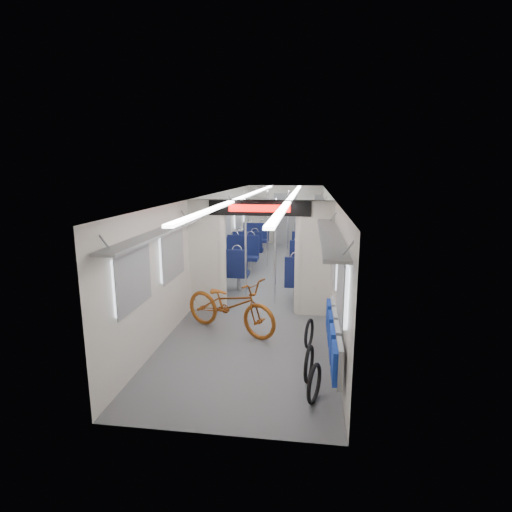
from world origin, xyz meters
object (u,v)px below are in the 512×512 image
Objects in this scene: bike_hoop_c at (309,335)px; stanchion_far_left at (267,229)px; seat_bay_near_right at (307,267)px; bike_hoop_a at (314,385)px; bike_hoop_b at (309,366)px; seat_bay_near_left at (236,259)px; seat_bay_far_left at (252,240)px; stanchion_near_left at (246,250)px; bicycle at (230,305)px; stanchion_near_right at (275,252)px; seat_bay_far_right at (308,241)px; flip_bench at (333,336)px; stanchion_far_right at (288,229)px.

bike_hoop_c is 5.87m from stanchion_far_left.
seat_bay_near_right is 0.97× the size of stanchion_far_left.
bike_hoop_b is (-0.07, 0.50, 0.00)m from bike_hoop_a.
seat_bay_near_left is 2.99m from seat_bay_far_left.
seat_bay_near_left is 0.98× the size of stanchion_near_left.
bicycle is at bearing 125.35° from bike_hoop_a.
bike_hoop_c is 0.22× the size of stanchion_far_left.
bike_hoop_b is 6.92m from stanchion_far_left.
bike_hoop_a is 0.50m from bike_hoop_b.
bike_hoop_a is 0.23× the size of stanchion_near_right.
seat_bay_far_right reaches higher than seat_bay_near_right.
flip_bench is 0.55m from bike_hoop_b.
stanchion_near_left is at bearing -71.96° from seat_bay_near_left.
stanchion_near_right is at bearing -16.83° from stanchion_near_left.
seat_bay_far_left is at bearing 103.97° from stanchion_near_right.
seat_bay_far_right is at bearing 82.00° from stanchion_near_right.
bike_hoop_a is 0.23× the size of stanchion_far_right.
bike_hoop_c is at bearing -84.03° from bicycle.
seat_bay_near_left is 3.55m from seat_bay_far_right.
bicycle is at bearing -81.20° from seat_bay_near_left.
stanchion_far_left reaches higher than bike_hoop_c.
stanchion_far_left reaches higher than seat_bay_near_left.
stanchion_far_right is (-0.60, 2.31, 0.59)m from seat_bay_near_right.
stanchion_far_left is at bearing -63.40° from seat_bay_far_left.
bike_hoop_c is (-0.34, 0.82, -0.36)m from flip_bench.
stanchion_far_left is 1.00× the size of stanchion_far_right.
bike_hoop_a is 7.42m from stanchion_far_left.
bike_hoop_c is at bearing -58.84° from stanchion_near_left.
seat_bay_near_right is (1.33, 2.83, 0.06)m from bicycle.
seat_bay_near_right is 2.46m from stanchion_far_right.
bike_hoop_c is at bearing -83.09° from stanchion_far_right.
stanchion_near_right reaches higher than seat_bay_near_right.
bike_hoop_c is 0.23× the size of seat_bay_far_left.
seat_bay_far_right reaches higher than bike_hoop_a.
bicycle is 6.61m from seat_bay_far_right.
stanchion_near_right is (1.19, -4.80, 0.59)m from seat_bay_far_left.
bike_hoop_b is at bearing -89.39° from seat_bay_far_right.
bike_hoop_a is 0.98× the size of bike_hoop_b.
bike_hoop_c is at bearing 92.57° from bike_hoop_a.
stanchion_far_right is at bearing 104.60° from seat_bay_near_right.
seat_bay_near_right is (-0.15, 4.93, 0.33)m from bike_hoop_a.
stanchion_far_right reaches higher than seat_bay_near_right.
stanchion_near_right is (0.66, 1.66, 0.64)m from bicycle.
bike_hoop_b is 0.23× the size of seat_bay_near_left.
stanchion_near_left is at bearing -92.40° from stanchion_far_left.
bicycle is 5.18m from stanchion_far_left.
bike_hoop_b is at bearing -67.47° from stanchion_near_left.
bike_hoop_a is at bearing -76.68° from seat_bay_far_left.
stanchion_far_right is (0.73, 5.14, 0.64)m from bicycle.
seat_bay_far_left is 0.95× the size of stanchion_near_left.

